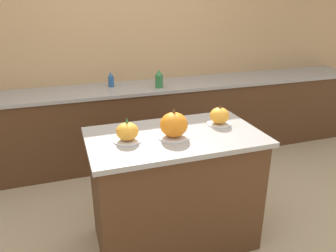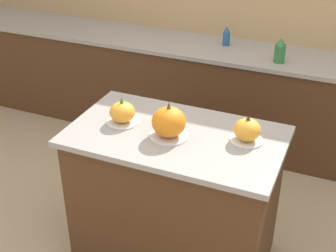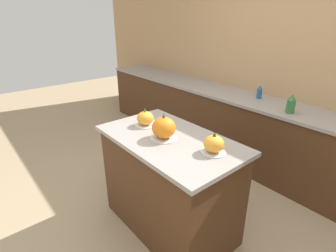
{
  "view_description": "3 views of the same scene",
  "coord_description": "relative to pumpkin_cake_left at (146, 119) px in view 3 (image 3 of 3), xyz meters",
  "views": [
    {
      "loc": [
        -0.73,
        -2.0,
        1.8
      ],
      "look_at": [
        -0.05,
        0.01,
        0.97
      ],
      "focal_mm": 35.0,
      "sensor_mm": 36.0,
      "label": 1
    },
    {
      "loc": [
        0.86,
        -2.12,
        2.26
      ],
      "look_at": [
        -0.02,
        -0.05,
        0.98
      ],
      "focal_mm": 50.0,
      "sensor_mm": 36.0,
      "label": 2
    },
    {
      "loc": [
        1.46,
        -1.24,
        1.83
      ],
      "look_at": [
        -0.03,
        0.01,
        1.0
      ],
      "focal_mm": 28.0,
      "sensor_mm": 36.0,
      "label": 3
    }
  ],
  "objects": [
    {
      "name": "bottle_tall",
      "position": [
        0.65,
        1.37,
        0.01
      ],
      "size": [
        0.09,
        0.09,
        0.2
      ],
      "color": "#2D6B38",
      "rests_on": "back_counter"
    },
    {
      "name": "bottle_short",
      "position": [
        0.15,
        1.58,
        -0.01
      ],
      "size": [
        0.06,
        0.06,
        0.16
      ],
      "color": "#235184",
      "rests_on": "back_counter"
    },
    {
      "name": "kitchen_island",
      "position": [
        0.34,
        -0.0,
        -0.51
      ],
      "size": [
        1.23,
        0.71,
        0.91
      ],
      "color": "#4C2D19",
      "rests_on": "ground_plane"
    },
    {
      "name": "pumpkin_cake_right",
      "position": [
        0.73,
        0.08,
        0.0
      ],
      "size": [
        0.19,
        0.19,
        0.16
      ],
      "color": "silver",
      "rests_on": "kitchen_island"
    },
    {
      "name": "back_counter",
      "position": [
        0.34,
        1.5,
        -0.53
      ],
      "size": [
        6.0,
        0.6,
        0.88
      ],
      "color": "#4C2D19",
      "rests_on": "ground_plane"
    },
    {
      "name": "ground_plane",
      "position": [
        0.34,
        -0.0,
        -0.97
      ],
      "size": [
        12.0,
        12.0,
        0.0
      ],
      "primitive_type": "plane",
      "color": "tan"
    },
    {
      "name": "wall_back",
      "position": [
        0.34,
        1.83,
        0.28
      ],
      "size": [
        8.0,
        0.06,
        2.5
      ],
      "color": "tan",
      "rests_on": "ground_plane"
    },
    {
      "name": "pumpkin_cake_center",
      "position": [
        0.31,
        -0.05,
        0.03
      ],
      "size": [
        0.22,
        0.22,
        0.22
      ],
      "color": "silver",
      "rests_on": "kitchen_island"
    },
    {
      "name": "pumpkin_cake_left",
      "position": [
        0.0,
        0.0,
        0.0
      ],
      "size": [
        0.19,
        0.19,
        0.17
      ],
      "color": "silver",
      "rests_on": "kitchen_island"
    }
  ]
}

